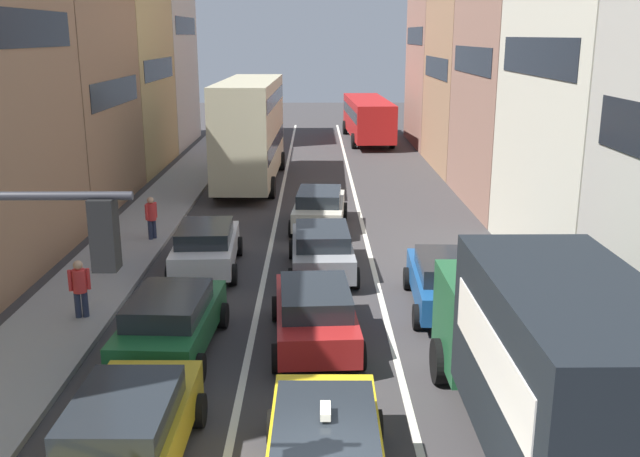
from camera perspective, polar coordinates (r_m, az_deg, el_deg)
name	(u,v)px	position (r m, az deg, el deg)	size (l,w,h in m)	color
sidewalk_left	(155,213)	(29.89, -13.08, 1.18)	(2.60, 64.00, 0.14)	#949494
lane_stripe_left	(277,215)	(29.22, -3.46, 1.11)	(0.16, 60.00, 0.01)	silver
lane_stripe_right	(360,215)	(29.24, 3.21, 1.12)	(0.16, 60.00, 0.01)	silver
building_row_left	(27,59)	(32.38, -22.46, 12.48)	(7.20, 43.90, 14.30)	tan
building_row_right	(549,68)	(32.62, 17.92, 12.12)	(7.20, 43.90, 13.16)	#936B5B
removalist_box_truck	(547,358)	(12.55, 17.76, -9.83)	(2.73, 7.71, 3.58)	#1E5933
taxi_centre_lane_front	(325,452)	(11.73, 0.42, -17.47)	(2.10, 4.32, 1.66)	yellow
sedan_left_lane_front	(127,431)	(12.65, -15.22, -15.42)	(2.10, 4.32, 1.49)	#B29319
sedan_centre_lane_second	(315,313)	(16.92, -0.40, -6.76)	(2.25, 4.39, 1.49)	#A51E1E
wagon_left_lane_second	(171,321)	(16.81, -11.87, -7.25)	(2.24, 4.39, 1.49)	#19592D
hatchback_centre_lane_third	(322,249)	(21.83, 0.16, -1.63)	(2.16, 4.35, 1.49)	gray
sedan_left_lane_third	(206,246)	(22.40, -9.13, -1.38)	(2.22, 4.38, 1.49)	silver
coupe_centre_lane_fourth	(319,207)	(27.06, -0.05, 1.71)	(2.29, 4.41, 1.49)	beige
sedan_right_lane_behind_truck	(447,281)	(19.34, 10.18, -4.13)	(2.21, 4.37, 1.49)	#194C8C
bus_mid_queue_primary	(250,127)	(34.96, -5.62, 8.12)	(2.97, 10.55, 5.06)	#BFB793
bus_far_queue_secondary	(368,116)	(49.53, 3.86, 9.00)	(3.12, 10.59, 2.90)	#B21919
pedestrian_near_kerb	(80,287)	(19.11, -18.70, -4.49)	(0.52, 0.34, 1.66)	#262D47
pedestrian_mid_sidewalk	(111,242)	(22.94, -16.40, -1.04)	(0.53, 0.34, 1.66)	#262D47
pedestrian_far_sidewalk	(151,217)	(25.76, -13.37, 0.93)	(0.34, 0.47, 1.66)	#262D47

